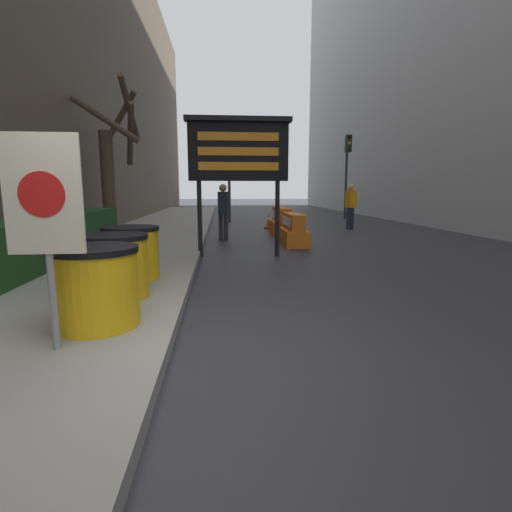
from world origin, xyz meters
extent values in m
plane|color=#2D2D33|center=(0.00, 0.00, 0.00)|extent=(120.00, 120.00, 0.00)
cube|color=brown|center=(-3.62, 9.80, 6.68)|extent=(0.40, 50.40, 13.37)
cube|color=#1E421E|center=(-2.82, 4.35, 0.58)|extent=(0.90, 7.34, 0.86)
cylinder|color=#4C3D2D|center=(-2.83, 9.04, 1.66)|extent=(0.38, 0.38, 3.02)
cylinder|color=#4C3D2D|center=(-2.52, 9.60, 3.62)|extent=(1.24, 0.83, 1.53)
cylinder|color=#4C3D2D|center=(-2.57, 8.25, 3.34)|extent=(1.68, 0.78, 1.20)
cylinder|color=#4C3D2D|center=(-2.17, 9.29, 3.08)|extent=(0.60, 1.47, 1.72)
cylinder|color=#4C3D2D|center=(-3.52, 8.69, 2.66)|extent=(0.73, 1.54, 1.29)
cylinder|color=#4C3D2D|center=(-2.10, 8.99, 3.75)|extent=(0.26, 1.59, 1.61)
cylinder|color=yellow|center=(-0.77, 0.77, 0.52)|extent=(0.82, 0.82, 0.74)
cylinder|color=black|center=(-0.77, 0.77, 0.92)|extent=(0.85, 0.85, 0.06)
cylinder|color=yellow|center=(-0.87, 1.84, 0.52)|extent=(0.82, 0.82, 0.74)
cylinder|color=black|center=(-0.87, 1.84, 0.92)|extent=(0.85, 0.85, 0.06)
cylinder|color=yellow|center=(-0.89, 2.91, 0.52)|extent=(0.82, 0.82, 0.74)
cylinder|color=black|center=(-0.89, 2.91, 0.92)|extent=(0.85, 0.85, 0.06)
cylinder|color=gray|center=(-0.94, 0.18, 0.81)|extent=(0.06, 0.06, 1.31)
cube|color=beige|center=(-0.94, 0.16, 1.46)|extent=(0.61, 0.04, 0.96)
cylinder|color=red|center=(-0.94, 0.14, 1.46)|extent=(0.37, 0.01, 0.37)
cylinder|color=black|center=(0.00, 5.69, 0.84)|extent=(0.10, 0.10, 1.68)
cylinder|color=black|center=(1.73, 5.69, 0.84)|extent=(0.10, 0.10, 1.68)
cube|color=black|center=(0.86, 5.69, 2.30)|extent=(2.16, 0.24, 1.23)
cube|color=black|center=(0.86, 5.61, 2.97)|extent=(2.28, 0.34, 0.10)
cube|color=orange|center=(0.86, 5.56, 2.61)|extent=(1.73, 0.02, 0.17)
cube|color=orange|center=(0.86, 5.56, 2.30)|extent=(1.73, 0.02, 0.17)
cube|color=orange|center=(0.86, 5.56, 1.99)|extent=(1.73, 0.02, 0.17)
cube|color=orange|center=(2.43, 7.51, 0.21)|extent=(0.60, 1.62, 0.43)
cube|color=orange|center=(2.43, 7.51, 0.64)|extent=(0.36, 1.62, 0.43)
cube|color=white|center=(2.23, 7.51, 0.64)|extent=(0.02, 1.30, 0.21)
cube|color=orange|center=(2.43, 9.73, 0.23)|extent=(0.60, 1.83, 0.46)
cube|color=orange|center=(2.43, 9.73, 0.68)|extent=(0.36, 1.83, 0.46)
cube|color=white|center=(2.23, 9.73, 0.68)|extent=(0.02, 1.46, 0.23)
cube|color=black|center=(2.30, 12.08, 0.02)|extent=(0.38, 0.38, 0.04)
cone|color=orange|center=(2.30, 12.08, 0.36)|extent=(0.31, 0.31, 0.64)
cylinder|color=white|center=(2.30, 12.08, 0.39)|extent=(0.18, 0.18, 0.09)
cylinder|color=#2D2D30|center=(0.85, 15.29, 2.23)|extent=(0.12, 0.12, 4.46)
cube|color=#23281E|center=(0.85, 15.13, 4.04)|extent=(0.28, 0.28, 0.84)
sphere|color=#360605|center=(0.85, 14.98, 4.32)|extent=(0.15, 0.15, 0.15)
sphere|color=gold|center=(0.85, 14.98, 4.04)|extent=(0.15, 0.15, 0.15)
sphere|color=black|center=(0.85, 14.98, 3.76)|extent=(0.15, 0.15, 0.15)
cylinder|color=#2D2D30|center=(6.82, 16.99, 2.08)|extent=(0.12, 0.12, 4.16)
cube|color=#23281E|center=(6.82, 16.83, 3.74)|extent=(0.28, 0.28, 0.84)
sphere|color=#360605|center=(6.82, 16.68, 4.02)|extent=(0.15, 0.15, 0.15)
sphere|color=gold|center=(6.82, 16.68, 3.74)|extent=(0.15, 0.15, 0.15)
sphere|color=black|center=(6.82, 16.68, 3.46)|extent=(0.15, 0.15, 0.15)
cylinder|color=#333338|center=(0.46, 8.64, 0.40)|extent=(0.13, 0.13, 0.80)
cylinder|color=#333338|center=(0.61, 8.64, 0.40)|extent=(0.13, 0.13, 0.80)
cube|color=#232838|center=(0.53, 8.64, 1.12)|extent=(0.31, 0.46, 0.63)
sphere|color=tan|center=(0.53, 8.64, 1.54)|extent=(0.22, 0.22, 0.22)
cylinder|color=#23283D|center=(5.26, 11.58, 0.41)|extent=(0.14, 0.14, 0.82)
cylinder|color=#23283D|center=(5.42, 11.58, 0.41)|extent=(0.14, 0.14, 0.82)
cube|color=orange|center=(5.34, 11.58, 1.14)|extent=(0.33, 0.48, 0.65)
sphere|color=tan|center=(5.34, 11.58, 1.58)|extent=(0.23, 0.23, 0.23)
camera|label=1|loc=(0.48, -3.20, 1.50)|focal=28.00mm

